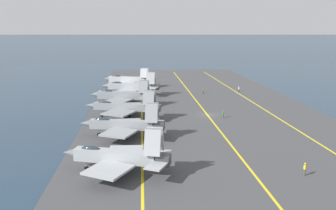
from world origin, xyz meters
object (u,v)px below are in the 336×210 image
object	(u,v)px
parked_jet_second	(124,125)
parked_jet_fifth	(131,86)
parked_jet_third	(124,107)
crew_white_vest	(239,89)
parked_jet_sixth	(128,80)
crew_yellow_vest	(305,169)
crew_green_vest	(223,114)
parked_jet_nearest	(118,156)
crew_brown_vest	(203,90)
parked_jet_fourth	(123,95)

from	to	relation	value
parked_jet_second	parked_jet_fifth	xyz separation A→B (m)	(40.42, -0.49, 0.31)
parked_jet_third	crew_white_vest	size ratio (longest dim) A/B	9.87
parked_jet_second	parked_jet_sixth	world-z (taller)	parked_jet_second
parked_jet_fifth	crew_yellow_vest	distance (m)	64.05
parked_jet_fifth	parked_jet_sixth	world-z (taller)	parked_jet_fifth
parked_jet_third	crew_green_vest	xyz separation A→B (m)	(-1.21, -21.31, -1.60)
parked_jet_nearest	crew_green_vest	size ratio (longest dim) A/B	8.81
parked_jet_nearest	crew_yellow_vest	size ratio (longest dim) A/B	8.46
crew_brown_vest	crew_white_vest	size ratio (longest dim) A/B	1.06
parked_jet_second	parked_jet_fifth	distance (m)	40.42
parked_jet_sixth	crew_brown_vest	xyz separation A→B (m)	(-13.84, -22.49, -1.45)
parked_jet_fourth	parked_jet_fifth	distance (m)	13.74
parked_jet_second	crew_brown_vest	size ratio (longest dim) A/B	8.52
parked_jet_second	parked_jet_third	distance (m)	13.43
parked_jet_third	crew_green_vest	world-z (taller)	parked_jet_third
parked_jet_nearest	parked_jet_fourth	xyz separation A→B (m)	(42.93, 1.26, 0.18)
crew_brown_vest	crew_green_vest	bearing A→B (deg)	178.41
parked_jet_fourth	crew_green_vest	bearing A→B (deg)	-123.24
parked_jet_fourth	parked_jet_third	bearing A→B (deg)	-175.84
parked_jet_sixth	parked_jet_fifth	bearing A→B (deg)	-174.77
parked_jet_nearest	parked_jet_sixth	distance (m)	71.16
parked_jet_second	crew_white_vest	distance (m)	54.35
crew_yellow_vest	crew_white_vest	bearing A→B (deg)	-7.82
parked_jet_second	crew_brown_vest	world-z (taller)	parked_jet_second
parked_jet_third	crew_green_vest	distance (m)	21.40
parked_jet_sixth	crew_yellow_vest	xyz separation A→B (m)	(-74.01, -25.28, -1.46)
parked_jet_fourth	crew_brown_vest	world-z (taller)	parked_jet_fourth
parked_jet_sixth	crew_green_vest	distance (m)	48.03
parked_jet_fifth	crew_green_vest	size ratio (longest dim) A/B	9.90
parked_jet_third	parked_jet_fifth	size ratio (longest dim) A/B	0.98
crew_brown_vest	parked_jet_second	bearing A→B (deg)	152.29
parked_jet_fifth	parked_jet_nearest	bearing A→B (deg)	179.31
parked_jet_second	parked_jet_third	bearing A→B (deg)	2.02
parked_jet_third	crew_brown_vest	world-z (taller)	parked_jet_third
crew_yellow_vest	crew_green_vest	xyz separation A→B (m)	(31.18, 3.60, -0.04)
parked_jet_second	parked_jet_third	xyz separation A→B (m)	(13.42, 0.47, 0.24)
crew_green_vest	parked_jet_nearest	bearing A→B (deg)	143.42
parked_jet_nearest	parked_jet_sixth	bearing A→B (deg)	0.53
crew_yellow_vest	parked_jet_third	bearing A→B (deg)	37.55
parked_jet_second	crew_brown_vest	xyz separation A→B (m)	(41.20, -21.64, -1.31)
crew_brown_vest	parked_jet_sixth	bearing A→B (deg)	58.39
parked_jet_second	crew_yellow_vest	xyz separation A→B (m)	(-18.97, -24.43, -1.31)
parked_jet_sixth	crew_brown_vest	bearing A→B (deg)	-121.61
crew_green_vest	crew_brown_vest	size ratio (longest dim) A/B	0.95
parked_jet_fourth	crew_green_vest	xyz separation A→B (m)	(-14.60, -22.28, -1.60)
parked_jet_second	parked_jet_nearest	bearing A→B (deg)	179.33
parked_jet_fourth	crew_white_vest	size ratio (longest dim) A/B	9.57
parked_jet_fourth	crew_green_vest	size ratio (longest dim) A/B	9.45
parked_jet_fifth	crew_white_vest	world-z (taller)	parked_jet_fifth
crew_yellow_vest	crew_brown_vest	world-z (taller)	crew_brown_vest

